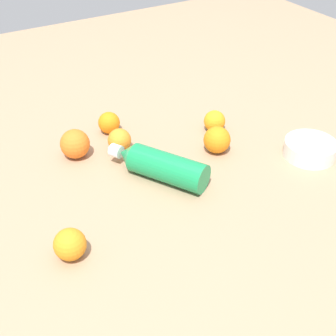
{
  "coord_description": "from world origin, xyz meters",
  "views": [
    {
      "loc": [
        -0.8,
        0.51,
        0.69
      ],
      "look_at": [
        -0.01,
        0.05,
        0.04
      ],
      "focal_mm": 50.46,
      "sensor_mm": 36.0,
      "label": 1
    }
  ],
  "objects_px": {
    "orange_0": "(109,123)",
    "orange_3": "(70,244)",
    "water_bottle": "(160,165)",
    "ceramic_bowl": "(310,149)",
    "orange_4": "(75,144)",
    "orange_2": "(119,140)",
    "orange_5": "(215,121)",
    "orange_1": "(217,140)"
  },
  "relations": [
    {
      "from": "orange_0",
      "to": "orange_3",
      "type": "bearing_deg",
      "value": 146.13
    },
    {
      "from": "orange_3",
      "to": "water_bottle",
      "type": "bearing_deg",
      "value": -63.68
    },
    {
      "from": "ceramic_bowl",
      "to": "orange_4",
      "type": "bearing_deg",
      "value": 59.76
    },
    {
      "from": "orange_2",
      "to": "orange_5",
      "type": "relative_size",
      "value": 1.02
    },
    {
      "from": "water_bottle",
      "to": "orange_2",
      "type": "bearing_deg",
      "value": -19.01
    },
    {
      "from": "orange_1",
      "to": "ceramic_bowl",
      "type": "xyz_separation_m",
      "value": [
        -0.14,
        -0.19,
        -0.01
      ]
    },
    {
      "from": "orange_1",
      "to": "orange_3",
      "type": "bearing_deg",
      "value": 109.29
    },
    {
      "from": "orange_0",
      "to": "orange_4",
      "type": "distance_m",
      "value": 0.14
    },
    {
      "from": "orange_0",
      "to": "orange_4",
      "type": "xyz_separation_m",
      "value": [
        -0.07,
        0.12,
        0.01
      ]
    },
    {
      "from": "orange_4",
      "to": "water_bottle",
      "type": "bearing_deg",
      "value": -143.24
    },
    {
      "from": "orange_0",
      "to": "orange_5",
      "type": "bearing_deg",
      "value": -118.6
    },
    {
      "from": "orange_4",
      "to": "orange_3",
      "type": "bearing_deg",
      "value": 156.98
    },
    {
      "from": "orange_4",
      "to": "orange_5",
      "type": "distance_m",
      "value": 0.39
    },
    {
      "from": "orange_0",
      "to": "orange_2",
      "type": "bearing_deg",
      "value": 171.46
    },
    {
      "from": "orange_3",
      "to": "orange_4",
      "type": "height_order",
      "value": "orange_4"
    },
    {
      "from": "water_bottle",
      "to": "orange_4",
      "type": "height_order",
      "value": "orange_4"
    },
    {
      "from": "water_bottle",
      "to": "orange_5",
      "type": "height_order",
      "value": "water_bottle"
    },
    {
      "from": "water_bottle",
      "to": "orange_3",
      "type": "height_order",
      "value": "water_bottle"
    },
    {
      "from": "orange_0",
      "to": "orange_2",
      "type": "relative_size",
      "value": 0.98
    },
    {
      "from": "orange_2",
      "to": "orange_4",
      "type": "relative_size",
      "value": 0.81
    },
    {
      "from": "orange_5",
      "to": "orange_1",
      "type": "bearing_deg",
      "value": 148.27
    },
    {
      "from": "water_bottle",
      "to": "orange_3",
      "type": "distance_m",
      "value": 0.31
    },
    {
      "from": "orange_1",
      "to": "orange_5",
      "type": "distance_m",
      "value": 0.11
    },
    {
      "from": "water_bottle",
      "to": "ceramic_bowl",
      "type": "bearing_deg",
      "value": -136.89
    },
    {
      "from": "orange_0",
      "to": "orange_2",
      "type": "distance_m",
      "value": 0.1
    },
    {
      "from": "orange_1",
      "to": "orange_4",
      "type": "relative_size",
      "value": 0.93
    },
    {
      "from": "ceramic_bowl",
      "to": "orange_2",
      "type": "bearing_deg",
      "value": 56.39
    },
    {
      "from": "orange_0",
      "to": "ceramic_bowl",
      "type": "height_order",
      "value": "orange_0"
    },
    {
      "from": "orange_3",
      "to": "orange_5",
      "type": "distance_m",
      "value": 0.58
    },
    {
      "from": "orange_4",
      "to": "orange_0",
      "type": "bearing_deg",
      "value": -62.27
    },
    {
      "from": "orange_1",
      "to": "orange_3",
      "type": "xyz_separation_m",
      "value": [
        -0.16,
        0.47,
        -0.0
      ]
    },
    {
      "from": "orange_0",
      "to": "orange_3",
      "type": "height_order",
      "value": "orange_3"
    },
    {
      "from": "orange_3",
      "to": "ceramic_bowl",
      "type": "xyz_separation_m",
      "value": [
        0.02,
        -0.66,
        -0.01
      ]
    },
    {
      "from": "orange_2",
      "to": "orange_3",
      "type": "relative_size",
      "value": 0.94
    },
    {
      "from": "orange_4",
      "to": "ceramic_bowl",
      "type": "height_order",
      "value": "orange_4"
    },
    {
      "from": "ceramic_bowl",
      "to": "orange_3",
      "type": "bearing_deg",
      "value": 92.06
    },
    {
      "from": "orange_5",
      "to": "orange_2",
      "type": "bearing_deg",
      "value": 80.82
    },
    {
      "from": "orange_4",
      "to": "ceramic_bowl",
      "type": "xyz_separation_m",
      "value": [
        -0.3,
        -0.52,
        -0.02
      ]
    },
    {
      "from": "water_bottle",
      "to": "orange_0",
      "type": "distance_m",
      "value": 0.26
    },
    {
      "from": "orange_1",
      "to": "orange_2",
      "type": "distance_m",
      "value": 0.25
    },
    {
      "from": "orange_0",
      "to": "orange_1",
      "type": "relative_size",
      "value": 0.85
    },
    {
      "from": "orange_4",
      "to": "ceramic_bowl",
      "type": "distance_m",
      "value": 0.6
    }
  ]
}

